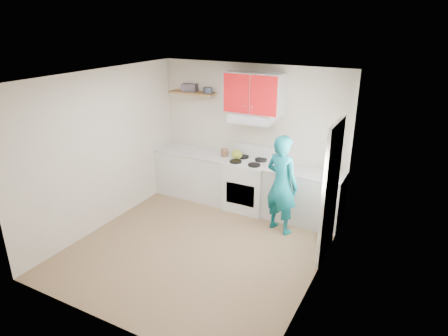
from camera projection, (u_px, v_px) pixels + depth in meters
The scene contains 21 objects.
floor at pixel (199, 246), 6.16m from camera, with size 3.80×3.80×0.00m, color brown.
ceiling at pixel (195, 77), 5.23m from camera, with size 3.60×3.80×0.04m, color white.
back_wall at pixel (251, 136), 7.26m from camera, with size 3.60×0.04×2.60m, color beige.
front_wall at pixel (101, 226), 4.13m from camera, with size 3.60×0.04×2.60m, color beige.
left_wall at pixel (103, 150), 6.48m from camera, with size 0.04×3.80×2.60m, color beige.
right_wall at pixel (321, 193), 4.90m from camera, with size 0.04×3.80×2.60m, color beige.
door at pixel (330, 192), 5.59m from camera, with size 0.05×0.85×2.05m, color white.
door_glass at pixel (331, 164), 5.45m from camera, with size 0.01×0.55×0.95m, color white.
counter_left at pixel (196, 174), 7.77m from camera, with size 1.52×0.60×0.90m, color silver.
counter_right at pixel (303, 196), 6.82m from camera, with size 1.32×0.60×0.90m, color silver.
stove at pixel (248, 185), 7.25m from camera, with size 0.76×0.65×0.92m, color white.
range_hood at pixel (252, 118), 6.89m from camera, with size 0.76×0.44×0.15m, color silver.
upper_cabinets at pixel (254, 93), 6.79m from camera, with size 1.02×0.33×0.70m, color red.
shelf at pixel (193, 93), 7.38m from camera, with size 0.90×0.30×0.04m, color brown.
books at pixel (190, 88), 7.39m from camera, with size 0.27×0.20×0.14m, color #443C43.
tin at pixel (208, 90), 7.22m from camera, with size 0.17×0.17×0.10m, color #333D4C.
kettle at pixel (237, 154), 7.18m from camera, with size 0.20×0.20×0.17m, color olive.
crock at pixel (224, 153), 7.33m from camera, with size 0.13×0.13×0.16m, color brown.
cutting_board at pixel (286, 169), 6.77m from camera, with size 0.30×0.22×0.02m, color olive.
silicone_mat at pixel (322, 175), 6.51m from camera, with size 0.32×0.27×0.01m, color red.
person at pixel (282, 185), 6.35m from camera, with size 0.60×0.40×1.65m, color #0C646F.
Camera 1 is at (2.84, -4.51, 3.34)m, focal length 31.71 mm.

